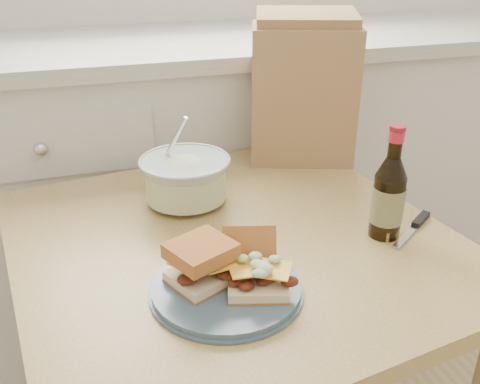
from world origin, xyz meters
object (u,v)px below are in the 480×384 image
object	(u,v)px
plate	(226,288)
coleslaw_bowl	(186,181)
dining_table	(234,279)
beer_bottle	(388,196)
paper_bag	(303,94)

from	to	relation	value
plate	coleslaw_bowl	distance (m)	0.35
dining_table	plate	bearing A→B (deg)	-119.43
dining_table	beer_bottle	bearing A→B (deg)	-24.19
paper_bag	beer_bottle	bearing A→B (deg)	-71.67
dining_table	paper_bag	world-z (taller)	paper_bag
coleslaw_bowl	beer_bottle	size ratio (longest dim) A/B	0.87
paper_bag	coleslaw_bowl	bearing A→B (deg)	-134.76
dining_table	plate	world-z (taller)	plate
plate	coleslaw_bowl	bearing A→B (deg)	89.03
coleslaw_bowl	paper_bag	xyz separation A→B (m)	(0.34, 0.17, 0.12)
dining_table	paper_bag	size ratio (longest dim) A/B	2.77
beer_bottle	dining_table	bearing A→B (deg)	-178.94
plate	beer_bottle	distance (m)	0.37
dining_table	coleslaw_bowl	xyz separation A→B (m)	(-0.06, 0.18, 0.15)
dining_table	plate	xyz separation A→B (m)	(-0.06, -0.17, 0.11)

